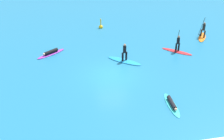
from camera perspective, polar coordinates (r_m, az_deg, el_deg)
name	(u,v)px	position (r m, az deg, el deg)	size (l,w,h in m)	color
ground_plane	(112,75)	(23.79, 0.00, -1.04)	(120.00, 120.00, 0.00)	#1E6B93
surfer_on_teal_board	(172,104)	(20.76, 11.95, -6.69)	(0.65, 2.85, 0.37)	#33C6CC
surfer_on_purple_board	(51,53)	(27.66, -12.20, 3.41)	(2.80, 2.17, 0.42)	purple
surfer_on_red_board	(177,48)	(28.09, 13.01, 4.40)	(2.66, 2.42, 2.10)	red
surfer_on_blue_board	(124,58)	(25.74, 2.51, 2.38)	(3.06, 2.67, 1.76)	#1E8CD1
surfer_on_orange_board	(203,34)	(31.96, 17.79, 6.96)	(1.95, 2.59, 2.22)	orange
marker_buoy	(101,27)	(33.07, -2.27, 8.73)	(0.47, 0.47, 1.21)	yellow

